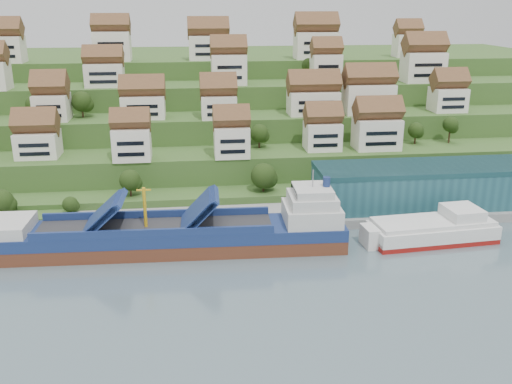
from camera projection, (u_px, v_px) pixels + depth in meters
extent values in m
plane|color=slate|center=(232.00, 250.00, 120.76)|extent=(300.00, 300.00, 0.00)
cube|color=gray|center=(310.00, 216.00, 136.76)|extent=(180.00, 14.00, 2.20)
cube|color=#2D4C1E|center=(213.00, 144.00, 201.09)|extent=(260.00, 128.00, 4.00)
cube|color=#2D4C1E|center=(212.00, 132.00, 204.68)|extent=(260.00, 118.00, 11.00)
cube|color=#2D4C1E|center=(211.00, 118.00, 211.10)|extent=(260.00, 102.00, 18.00)
cube|color=#2D4C1E|center=(210.00, 105.00, 217.51)|extent=(260.00, 86.00, 25.00)
cube|color=#2D4C1E|center=(209.00, 93.00, 225.03)|extent=(260.00, 68.00, 31.00)
cube|color=white|center=(38.00, 144.00, 149.53)|extent=(10.72, 8.57, 6.64)
cube|color=white|center=(132.00, 144.00, 146.41)|extent=(9.55, 7.03, 8.34)
cube|color=white|center=(232.00, 141.00, 149.69)|extent=(9.11, 7.62, 8.05)
cube|color=white|center=(322.00, 136.00, 156.90)|extent=(9.59, 7.73, 7.49)
cube|color=white|center=(377.00, 134.00, 157.66)|extent=(12.27, 8.26, 8.42)
cube|color=white|center=(52.00, 107.00, 160.66)|extent=(9.30, 8.98, 7.27)
cube|color=white|center=(143.00, 107.00, 163.47)|extent=(12.28, 7.90, 6.46)
cube|color=white|center=(219.00, 107.00, 163.63)|extent=(9.94, 8.56, 6.49)
cube|color=white|center=(313.00, 103.00, 168.62)|extent=(14.66, 8.36, 6.87)
cube|color=white|center=(368.00, 99.00, 169.88)|extent=(14.55, 8.18, 8.72)
cube|color=white|center=(448.00, 100.00, 173.56)|extent=(9.93, 8.04, 7.06)
cube|color=white|center=(105.00, 75.00, 174.45)|extent=(11.49, 7.30, 7.06)
cube|color=white|center=(229.00, 70.00, 178.57)|extent=(10.82, 7.79, 9.34)
cube|color=white|center=(326.00, 69.00, 181.79)|extent=(9.24, 7.14, 9.08)
cube|color=white|center=(423.00, 67.00, 184.37)|extent=(12.88, 8.47, 9.48)
cube|color=white|center=(5.00, 49.00, 184.30)|extent=(11.85, 8.03, 8.34)
cube|color=white|center=(112.00, 46.00, 189.21)|extent=(11.93, 7.51, 9.55)
cube|color=white|center=(209.00, 48.00, 193.32)|extent=(13.31, 8.15, 8.00)
cube|color=white|center=(316.00, 45.00, 196.88)|extent=(14.27, 8.73, 8.98)
cube|color=white|center=(407.00, 46.00, 203.19)|extent=(8.94, 7.05, 7.85)
ellipsoid|color=#263E14|center=(263.00, 176.00, 143.88)|extent=(6.48, 6.48, 6.48)
ellipsoid|color=#263E14|center=(130.00, 180.00, 140.32)|extent=(5.26, 5.26, 5.26)
ellipsoid|color=#263E14|center=(416.00, 130.00, 162.84)|extent=(4.46, 4.46, 4.46)
ellipsoid|color=#263E14|center=(451.00, 124.00, 163.51)|extent=(4.48, 4.48, 4.48)
ellipsoid|color=#263E14|center=(259.00, 133.00, 158.28)|extent=(5.13, 5.13, 5.13)
ellipsoid|color=#263E14|center=(366.00, 94.00, 174.92)|extent=(5.38, 5.38, 5.38)
ellipsoid|color=#263E14|center=(36.00, 104.00, 163.94)|extent=(5.82, 5.82, 5.82)
ellipsoid|color=#263E14|center=(82.00, 101.00, 163.83)|extent=(5.87, 5.87, 5.87)
ellipsoid|color=#263E14|center=(232.00, 68.00, 180.80)|extent=(6.24, 6.24, 6.24)
ellipsoid|color=#263E14|center=(309.00, 65.00, 186.15)|extent=(4.60, 4.60, 4.60)
ellipsoid|color=#263E14|center=(323.00, 69.00, 185.15)|extent=(4.27, 4.27, 4.27)
ellipsoid|color=#263E14|center=(1.00, 202.00, 130.90)|extent=(5.80, 5.80, 5.80)
ellipsoid|color=#263E14|center=(70.00, 204.00, 132.99)|extent=(3.67, 3.67, 3.67)
cube|color=#22545D|center=(437.00, 184.00, 140.27)|extent=(60.00, 15.00, 10.00)
cylinder|color=gray|center=(307.00, 203.00, 130.21)|extent=(0.16, 0.16, 8.00)
cube|color=maroon|center=(310.00, 188.00, 129.13)|extent=(1.20, 0.05, 0.80)
cube|color=#5B2D1B|center=(166.00, 246.00, 120.24)|extent=(75.83, 13.94, 4.84)
cube|color=navy|center=(165.00, 232.00, 119.23)|extent=(75.84, 14.05, 2.52)
cube|color=silver|center=(6.00, 226.00, 115.83)|extent=(10.02, 11.33, 2.52)
cube|color=#262628|center=(156.00, 227.00, 118.67)|extent=(48.69, 11.36, 0.29)
cube|color=navy|center=(102.00, 214.00, 116.74)|extent=(7.58, 10.91, 6.69)
cube|color=navy|center=(197.00, 211.00, 118.34)|extent=(7.21, 10.89, 7.07)
cylinder|color=gold|center=(145.00, 208.00, 117.15)|extent=(0.70, 0.70, 8.71)
cube|color=silver|center=(312.00, 214.00, 120.80)|extent=(11.95, 11.39, 3.87)
cube|color=silver|center=(312.00, 200.00, 119.81)|extent=(9.98, 10.17, 2.42)
cube|color=silver|center=(313.00, 191.00, 119.16)|extent=(8.01, 8.95, 1.74)
cylinder|color=navy|center=(327.00, 182.00, 118.82)|extent=(1.60, 1.60, 2.13)
cube|color=maroon|center=(431.00, 238.00, 125.31)|extent=(27.97, 12.28, 2.36)
cube|color=silver|center=(432.00, 230.00, 124.68)|extent=(27.98, 12.37, 2.90)
cube|color=silver|center=(433.00, 222.00, 124.10)|extent=(26.53, 11.16, 1.09)
cube|color=silver|center=(462.00, 213.00, 124.91)|extent=(7.91, 8.58, 2.72)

